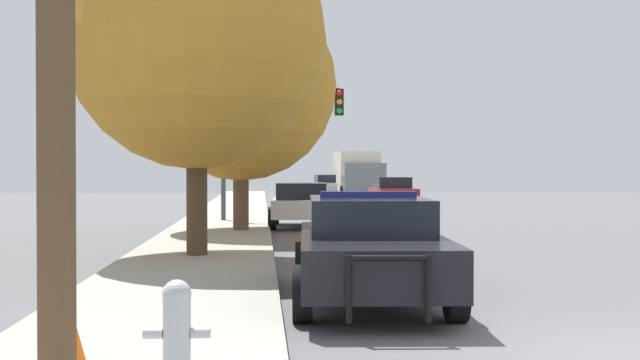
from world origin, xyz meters
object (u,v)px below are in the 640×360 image
car_background_oncoming (393,193)px  car_background_midblock (301,204)px  box_truck (357,173)px  traffic_light (275,122)px  car_background_distant (327,185)px  fire_hydrant (177,329)px  traffic_cone (64,323)px  tree_sidewalk_near (197,40)px  tree_sidewalk_mid (241,85)px  police_car (369,246)px

car_background_oncoming → car_background_midblock: (-4.65, -10.32, -0.04)m
car_background_oncoming → box_truck: box_truck is taller
traffic_light → car_background_distant: traffic_light is taller
fire_hydrant → car_background_oncoming: bearing=77.4°
traffic_light → traffic_cone: bearing=-96.4°
car_background_oncoming → tree_sidewalk_near: (-7.22, -19.54, 3.68)m
traffic_light → fire_hydrant: bearing=-93.1°
fire_hydrant → box_truck: 43.76m
car_background_midblock → tree_sidewalk_mid: size_ratio=0.59×
car_background_midblock → car_background_distant: bearing=86.6°
car_background_oncoming → car_background_distant: bearing=-83.9°
car_background_distant → box_truck: size_ratio=0.60×
police_car → car_background_oncoming: size_ratio=1.22×
traffic_light → box_truck: 23.10m
box_truck → traffic_cone: (-7.73, -42.34, -1.11)m
police_car → fire_hydrant: bearing=68.3°
police_car → traffic_cone: size_ratio=7.29×
car_background_distant → box_truck: (1.67, -2.74, 0.81)m
car_background_midblock → box_truck: box_truck is taller
police_car → tree_sidewalk_mid: size_ratio=0.74×
car_background_midblock → traffic_light: bearing=117.5°
car_background_oncoming → box_truck: bearing=-89.7°
fire_hydrant → traffic_light: size_ratio=0.18×
car_background_midblock → tree_sidewalk_near: size_ratio=0.58×
car_background_oncoming → box_truck: 13.86m
police_car → car_background_midblock: police_car is taller
traffic_light → car_background_midblock: size_ratio=1.15×
tree_sidewalk_mid → tree_sidewalk_near: bearing=-96.2°
car_background_distant → car_background_oncoming: 16.65m
police_car → traffic_light: bearing=-83.2°
traffic_light → car_background_midblock: 3.34m
car_background_distant → tree_sidewalk_mid: bearing=-101.8°
traffic_cone → car_background_midblock: bearing=80.5°
car_background_oncoming → tree_sidewalk_mid: (-6.50, -12.94, 3.46)m
tree_sidewalk_near → fire_hydrant: bearing=-86.3°
fire_hydrant → car_background_distant: car_background_distant is taller
police_car → fire_hydrant: 5.23m
traffic_cone → fire_hydrant: bearing=-39.4°
tree_sidewalk_near → tree_sidewalk_mid: bearing=83.8°
police_car → car_background_midblock: bearing=-86.0°
car_background_distant → traffic_cone: bearing=-100.1°
fire_hydrant → tree_sidewalk_near: 10.62m
traffic_light → car_background_oncoming: bearing=57.3°
car_background_distant → car_background_oncoming: bearing=-86.8°
traffic_light → tree_sidewalk_mid: bearing=-103.2°
fire_hydrant → box_truck: size_ratio=0.11×
car_background_distant → car_background_oncoming: (1.63, -16.57, 0.01)m
tree_sidewalk_near → police_car: bearing=-61.2°
police_car → fire_hydrant: (-2.19, -4.74, -0.20)m
tree_sidewalk_mid → box_truck: bearing=76.3°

